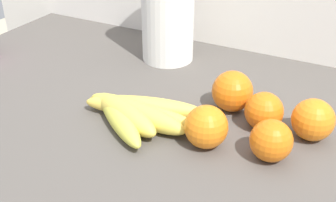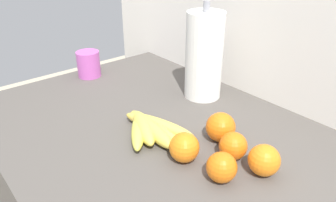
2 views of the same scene
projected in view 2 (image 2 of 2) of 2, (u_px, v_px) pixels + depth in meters
The scene contains 9 objects.
wall_back at pixel (308, 186), 1.04m from camera, with size 1.98×0.06×1.30m, color silver.
banana_bunch at pixel (150, 128), 0.85m from camera, with size 0.22×0.17×0.04m.
orange_far_right at pixel (233, 146), 0.75m from camera, with size 0.07×0.07×0.07m, color orange.
orange_back_right at pixel (184, 147), 0.74m from camera, with size 0.07×0.07×0.07m, color orange.
orange_center at pixel (264, 160), 0.70m from camera, with size 0.07×0.07×0.07m, color orange.
orange_back_left at pixel (221, 127), 0.82m from camera, with size 0.07×0.07×0.07m, color orange.
orange_right at pixel (222, 167), 0.68m from camera, with size 0.07×0.07×0.07m, color orange.
paper_towel_roll at pixel (204, 56), 1.00m from camera, with size 0.11×0.11×0.30m.
mug at pixel (89, 64), 1.18m from camera, with size 0.08×0.08×0.09m, color #BF56AE.
Camera 2 is at (0.33, -0.45, 1.37)m, focal length 34.97 mm.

